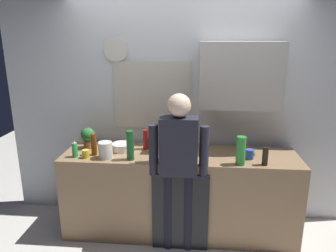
% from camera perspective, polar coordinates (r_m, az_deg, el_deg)
% --- Properties ---
extents(ground_plane, '(8.00, 8.00, 0.00)m').
position_cam_1_polar(ground_plane, '(3.53, 1.74, -20.66)').
color(ground_plane, silver).
extents(kitchen_counter, '(2.46, 0.64, 0.91)m').
position_cam_1_polar(kitchen_counter, '(3.55, 2.09, -11.86)').
color(kitchen_counter, '#937251').
rests_on(kitchen_counter, ground_plane).
extents(dishwasher_panel, '(0.56, 0.02, 0.82)m').
position_cam_1_polar(dishwasher_panel, '(3.28, 2.18, -15.26)').
color(dishwasher_panel, black).
rests_on(dishwasher_panel, ground_plane).
extents(back_wall_assembly, '(4.06, 0.42, 2.60)m').
position_cam_1_polar(back_wall_assembly, '(3.61, 3.82, 4.02)').
color(back_wall_assembly, silver).
rests_on(back_wall_assembly, ground_plane).
extents(coffee_maker, '(0.20, 0.20, 0.33)m').
position_cam_1_polar(coffee_maker, '(3.13, 1.13, -3.73)').
color(coffee_maker, black).
rests_on(coffee_maker, kitchen_counter).
extents(bottle_dark_sauce, '(0.06, 0.06, 0.18)m').
position_cam_1_polar(bottle_dark_sauce, '(3.18, 16.98, -5.18)').
color(bottle_dark_sauce, black).
rests_on(bottle_dark_sauce, kitchen_counter).
extents(bottle_clear_soda, '(0.09, 0.09, 0.28)m').
position_cam_1_polar(bottle_clear_soda, '(3.12, 12.89, -4.34)').
color(bottle_clear_soda, '#2D8C33').
rests_on(bottle_clear_soda, kitchen_counter).
extents(bottle_olive_oil, '(0.06, 0.06, 0.25)m').
position_cam_1_polar(bottle_olive_oil, '(3.49, 4.10, -2.03)').
color(bottle_olive_oil, olive).
rests_on(bottle_olive_oil, kitchen_counter).
extents(bottle_amber_beer, '(0.06, 0.06, 0.23)m').
position_cam_1_polar(bottle_amber_beer, '(3.38, -13.11, -3.22)').
color(bottle_amber_beer, brown).
rests_on(bottle_amber_beer, kitchen_counter).
extents(bottle_green_wine, '(0.07, 0.07, 0.30)m').
position_cam_1_polar(bottle_green_wine, '(3.18, -6.78, -3.46)').
color(bottle_green_wine, '#195923').
rests_on(bottle_green_wine, kitchen_counter).
extents(bottle_red_vinegar, '(0.06, 0.06, 0.22)m').
position_cam_1_polar(bottle_red_vinegar, '(3.47, -3.99, -2.42)').
color(bottle_red_vinegar, maroon).
rests_on(bottle_red_vinegar, kitchen_counter).
extents(cup_yellow_cup, '(0.07, 0.07, 0.08)m').
position_cam_1_polar(cup_yellow_cup, '(3.34, -14.49, -4.84)').
color(cup_yellow_cup, yellow).
rests_on(cup_yellow_cup, kitchen_counter).
extents(cup_blue_mug, '(0.08, 0.08, 0.10)m').
position_cam_1_polar(cup_blue_mug, '(3.31, 14.36, -4.90)').
color(cup_blue_mug, '#3351B2').
rests_on(cup_blue_mug, kitchen_counter).
extents(mixing_bowl, '(0.22, 0.22, 0.08)m').
position_cam_1_polar(mixing_bowl, '(3.47, -8.21, -3.73)').
color(mixing_bowl, white).
rests_on(mixing_bowl, kitchen_counter).
extents(potted_plant, '(0.15, 0.15, 0.23)m').
position_cam_1_polar(potted_plant, '(3.59, -14.10, -1.86)').
color(potted_plant, '#9E5638').
rests_on(potted_plant, kitchen_counter).
extents(dish_soap, '(0.06, 0.06, 0.18)m').
position_cam_1_polar(dish_soap, '(3.38, -16.32, -4.09)').
color(dish_soap, green).
rests_on(dish_soap, kitchen_counter).
extents(storage_canister, '(0.14, 0.14, 0.17)m').
position_cam_1_polar(storage_canister, '(3.27, -11.12, -4.27)').
color(storage_canister, silver).
rests_on(storage_canister, kitchen_counter).
extents(person_at_sink, '(0.57, 0.22, 1.60)m').
position_cam_1_polar(person_at_sink, '(3.07, 1.89, -6.26)').
color(person_at_sink, black).
rests_on(person_at_sink, ground_plane).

